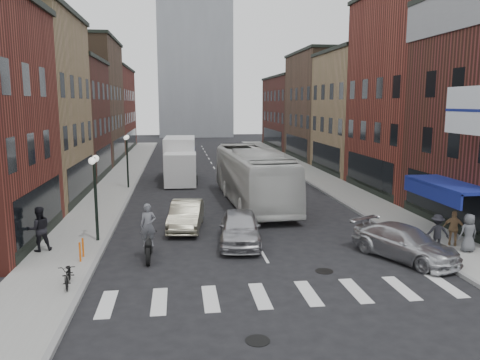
# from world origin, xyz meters

# --- Properties ---
(ground) EXTENTS (160.00, 160.00, 0.00)m
(ground) POSITION_xyz_m (0.00, 0.00, 0.00)
(ground) COLOR black
(ground) RESTS_ON ground
(sidewalk_left) EXTENTS (3.00, 74.00, 0.15)m
(sidewalk_left) POSITION_xyz_m (-8.50, 22.00, 0.07)
(sidewalk_left) COLOR gray
(sidewalk_left) RESTS_ON ground
(sidewalk_right) EXTENTS (3.00, 74.00, 0.15)m
(sidewalk_right) POSITION_xyz_m (8.50, 22.00, 0.07)
(sidewalk_right) COLOR gray
(sidewalk_right) RESTS_ON ground
(curb_left) EXTENTS (0.20, 74.00, 0.16)m
(curb_left) POSITION_xyz_m (-7.00, 22.00, 0.00)
(curb_left) COLOR gray
(curb_left) RESTS_ON ground
(curb_right) EXTENTS (0.20, 74.00, 0.16)m
(curb_right) POSITION_xyz_m (7.00, 22.00, 0.00)
(curb_right) COLOR gray
(curb_right) RESTS_ON ground
(crosswalk_stripes) EXTENTS (12.00, 2.20, 0.01)m
(crosswalk_stripes) POSITION_xyz_m (0.00, -3.00, 0.00)
(crosswalk_stripes) COLOR silver
(crosswalk_stripes) RESTS_ON ground
(bldg_left_mid_b) EXTENTS (10.30, 10.20, 10.30)m
(bldg_left_mid_b) POSITION_xyz_m (-14.99, 24.00, 5.15)
(bldg_left_mid_b) COLOR #452218
(bldg_left_mid_b) RESTS_ON ground
(bldg_left_far_a) EXTENTS (10.30, 12.20, 13.30)m
(bldg_left_far_a) POSITION_xyz_m (-14.99, 35.00, 6.65)
(bldg_left_far_a) COLOR #4B3725
(bldg_left_far_a) RESTS_ON ground
(bldg_left_far_b) EXTENTS (10.30, 16.20, 11.30)m
(bldg_left_far_b) POSITION_xyz_m (-14.99, 49.00, 5.65)
(bldg_left_far_b) COLOR maroon
(bldg_left_far_b) RESTS_ON ground
(bldg_right_mid_a) EXTENTS (10.30, 10.20, 14.30)m
(bldg_right_mid_a) POSITION_xyz_m (15.00, 14.00, 7.15)
(bldg_right_mid_a) COLOR maroon
(bldg_right_mid_a) RESTS_ON ground
(bldg_right_mid_b) EXTENTS (10.30, 10.20, 11.30)m
(bldg_right_mid_b) POSITION_xyz_m (14.99, 24.00, 5.65)
(bldg_right_mid_b) COLOR #9D8256
(bldg_right_mid_b) RESTS_ON ground
(bldg_right_far_a) EXTENTS (10.30, 12.20, 12.30)m
(bldg_right_far_a) POSITION_xyz_m (14.99, 35.00, 6.15)
(bldg_right_far_a) COLOR #4B3725
(bldg_right_far_a) RESTS_ON ground
(bldg_right_far_b) EXTENTS (10.30, 16.20, 10.30)m
(bldg_right_far_b) POSITION_xyz_m (14.99, 49.00, 5.15)
(bldg_right_far_b) COLOR #452218
(bldg_right_far_b) RESTS_ON ground
(awning_blue) EXTENTS (1.80, 5.00, 0.78)m
(awning_blue) POSITION_xyz_m (8.93, 2.50, 2.63)
(awning_blue) COLOR navy
(awning_blue) RESTS_ON ground
(billboard_sign) EXTENTS (1.52, 3.00, 3.70)m
(billboard_sign) POSITION_xyz_m (8.59, 0.50, 6.13)
(billboard_sign) COLOR black
(billboard_sign) RESTS_ON ground
(distant_tower) EXTENTS (14.00, 14.00, 50.00)m
(distant_tower) POSITION_xyz_m (0.00, 78.00, 25.00)
(distant_tower) COLOR #9399A0
(distant_tower) RESTS_ON ground
(streetlamp_near) EXTENTS (0.32, 1.22, 4.11)m
(streetlamp_near) POSITION_xyz_m (-7.40, 4.00, 2.91)
(streetlamp_near) COLOR black
(streetlamp_near) RESTS_ON ground
(streetlamp_far) EXTENTS (0.32, 1.22, 4.11)m
(streetlamp_far) POSITION_xyz_m (-7.40, 18.00, 2.91)
(streetlamp_far) COLOR black
(streetlamp_far) RESTS_ON ground
(bike_rack) EXTENTS (0.08, 0.68, 0.80)m
(bike_rack) POSITION_xyz_m (-7.60, 1.30, 0.55)
(bike_rack) COLOR #D8590C
(bike_rack) RESTS_ON sidewalk_left
(box_truck) EXTENTS (2.72, 8.35, 3.60)m
(box_truck) POSITION_xyz_m (-3.43, 21.30, 1.78)
(box_truck) COLOR silver
(box_truck) RESTS_ON ground
(motorcycle_rider) EXTENTS (0.66, 2.35, 2.40)m
(motorcycle_rider) POSITION_xyz_m (-4.87, 1.35, 1.12)
(motorcycle_rider) COLOR black
(motorcycle_rider) RESTS_ON ground
(transit_bus) EXTENTS (3.69, 13.06, 3.60)m
(transit_bus) POSITION_xyz_m (1.20, 11.80, 1.80)
(transit_bus) COLOR silver
(transit_bus) RESTS_ON ground
(sedan_left_near) EXTENTS (2.38, 4.81, 1.58)m
(sedan_left_near) POSITION_xyz_m (-0.80, 3.00, 0.79)
(sedan_left_near) COLOR #B0AFB4
(sedan_left_near) RESTS_ON ground
(sedan_left_far) EXTENTS (2.09, 4.58, 1.46)m
(sedan_left_far) POSITION_xyz_m (-3.23, 6.00, 0.73)
(sedan_left_far) COLOR #ADA88C
(sedan_left_far) RESTS_ON ground
(curb_car) EXTENTS (3.84, 5.16, 1.39)m
(curb_car) POSITION_xyz_m (5.80, 0.00, 0.69)
(curb_car) COLOR silver
(curb_car) RESTS_ON ground
(parked_bicycle) EXTENTS (0.77, 1.63, 0.83)m
(parked_bicycle) POSITION_xyz_m (-7.50, -1.54, 0.56)
(parked_bicycle) COLOR black
(parked_bicycle) RESTS_ON sidewalk_left
(ped_left_solo) EXTENTS (1.09, 0.87, 1.96)m
(ped_left_solo) POSITION_xyz_m (-9.60, 2.67, 1.13)
(ped_left_solo) COLOR black
(ped_left_solo) RESTS_ON sidewalk_left
(ped_right_a) EXTENTS (1.11, 0.73, 1.59)m
(ped_right_a) POSITION_xyz_m (7.55, 0.53, 0.94)
(ped_right_a) COLOR black
(ped_right_a) RESTS_ON sidewalk_right
(ped_right_b) EXTENTS (1.04, 0.90, 1.60)m
(ped_right_b) POSITION_xyz_m (8.63, 1.01, 0.95)
(ped_right_b) COLOR #8F6D49
(ped_right_b) RESTS_ON sidewalk_right
(ped_right_c) EXTENTS (0.85, 0.59, 1.67)m
(ped_right_c) POSITION_xyz_m (8.77, 0.15, 0.98)
(ped_right_c) COLOR #525459
(ped_right_c) RESTS_ON sidewalk_right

